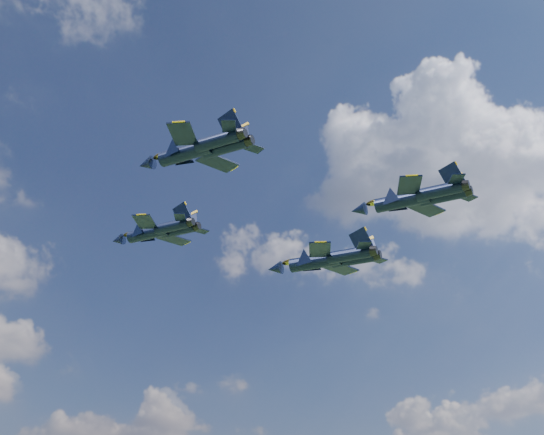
% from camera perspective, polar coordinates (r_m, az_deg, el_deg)
% --- Properties ---
extents(jet_lead, '(10.19, 13.70, 3.32)m').
position_cam_1_polar(jet_lead, '(89.49, -10.51, -1.32)').
color(jet_lead, black).
extents(jet_left, '(10.43, 14.10, 3.41)m').
position_cam_1_polar(jet_left, '(71.48, -7.51, 5.34)').
color(jet_left, black).
extents(jet_right, '(12.99, 17.28, 4.22)m').
position_cam_1_polar(jet_right, '(96.97, 3.35, -3.73)').
color(jet_right, black).
extents(jet_slot, '(10.60, 14.31, 3.46)m').
position_cam_1_polar(jet_slot, '(77.98, 10.51, 1.37)').
color(jet_slot, black).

